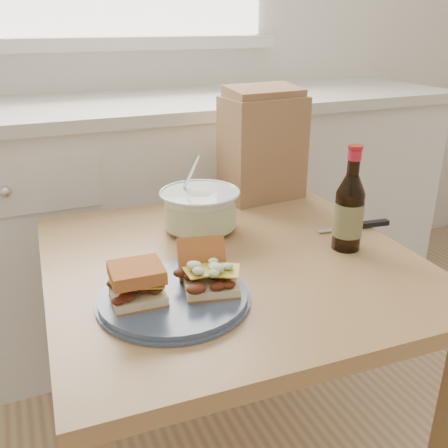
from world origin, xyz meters
name	(u,v)px	position (x,y,z in m)	size (l,w,h in m)	color
cabinet_run	(150,219)	(0.00, 1.70, 0.47)	(2.50, 0.64, 0.94)	white
dining_table	(231,295)	(-0.03, 0.84, 0.59)	(0.87, 0.87, 0.70)	#AA7B50
plate	(173,297)	(-0.21, 0.70, 0.71)	(0.29, 0.29, 0.02)	#43536C
sandwich_left	(137,283)	(-0.28, 0.70, 0.75)	(0.10, 0.09, 0.07)	beige
sandwich_right	(208,272)	(-0.14, 0.71, 0.74)	(0.12, 0.16, 0.09)	beige
coleslaw_bowl	(200,211)	(-0.04, 1.02, 0.75)	(0.21, 0.21, 0.21)	silver
beer_bottle	(349,211)	(0.25, 0.78, 0.79)	(0.07, 0.07, 0.25)	black
knife	(365,225)	(0.37, 0.86, 0.70)	(0.21, 0.04, 0.01)	silver
paper_bag	(262,148)	(0.23, 1.20, 0.85)	(0.23, 0.15, 0.31)	#916346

